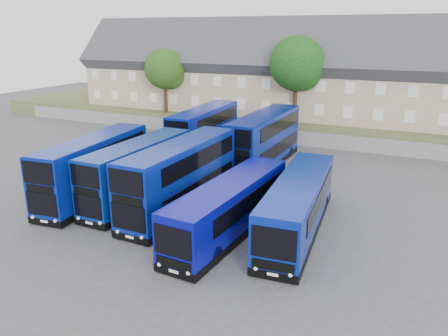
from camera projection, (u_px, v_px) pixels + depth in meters
ground at (142, 228)px, 26.79m from camera, size 120.00×120.00×0.00m
retaining_wall at (272, 135)px, 47.29m from camera, size 70.00×0.40×1.50m
earth_bank at (297, 117)px, 55.85m from camera, size 80.00×20.00×2.00m
terrace_row at (266, 74)px, 51.93m from camera, size 48.00×10.40×11.20m
dd_front_left at (94, 169)px, 31.07m from camera, size 3.61×11.12×4.34m
dd_front_mid at (139, 173)px, 30.48m from camera, size 2.49×10.56×4.19m
dd_front_right at (181, 178)px, 28.96m from camera, size 2.80×11.42×4.52m
dd_rear_left at (204, 132)px, 42.16m from camera, size 3.09×11.33×4.46m
dd_rear_right at (264, 141)px, 38.46m from camera, size 2.90×11.73×4.64m
coach_east_a at (229, 209)px, 25.62m from camera, size 3.16×11.74×3.18m
coach_east_b at (298, 206)px, 25.85m from camera, size 3.55×12.16×3.28m
tree_west at (166, 70)px, 51.96m from camera, size 4.80×4.80×7.65m
tree_mid at (298, 66)px, 45.60m from camera, size 5.76×5.76×9.18m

